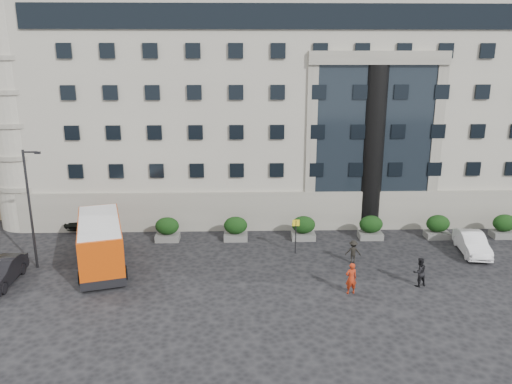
# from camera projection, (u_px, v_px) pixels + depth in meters

# --- Properties ---
(ground) EXTENTS (120.00, 120.00, 0.00)m
(ground) POSITION_uv_depth(u_px,v_px,m) (215.00, 285.00, 30.75)
(ground) COLOR black
(ground) RESTS_ON ground
(civic_building) EXTENTS (44.00, 24.00, 18.00)m
(civic_building) POSITION_uv_depth(u_px,v_px,m) (285.00, 103.00, 49.68)
(civic_building) COLOR #A09B8D
(civic_building) RESTS_ON ground
(entrance_column) EXTENTS (1.80, 1.80, 13.00)m
(entrance_column) POSITION_uv_depth(u_px,v_px,m) (372.00, 150.00, 39.24)
(entrance_column) COLOR black
(entrance_column) RESTS_ON ground
(apartment_far) EXTENTS (13.00, 13.00, 22.00)m
(apartment_far) POSITION_uv_depth(u_px,v_px,m) (17.00, 76.00, 63.69)
(apartment_far) COLOR #7F674A
(apartment_far) RESTS_ON ground
(hedge_a) EXTENTS (1.80, 1.26, 1.84)m
(hedge_a) POSITION_uv_depth(u_px,v_px,m) (167.00, 229.00, 37.91)
(hedge_a) COLOR #575754
(hedge_a) RESTS_ON ground
(hedge_b) EXTENTS (1.80, 1.26, 1.84)m
(hedge_b) POSITION_uv_depth(u_px,v_px,m) (236.00, 228.00, 38.04)
(hedge_b) COLOR #575754
(hedge_b) RESTS_ON ground
(hedge_c) EXTENTS (1.80, 1.26, 1.84)m
(hedge_c) POSITION_uv_depth(u_px,v_px,m) (303.00, 228.00, 38.18)
(hedge_c) COLOR #575754
(hedge_c) RESTS_ON ground
(hedge_d) EXTENTS (1.80, 1.26, 1.84)m
(hedge_d) POSITION_uv_depth(u_px,v_px,m) (371.00, 227.00, 38.31)
(hedge_d) COLOR #575754
(hedge_d) RESTS_ON ground
(hedge_e) EXTENTS (1.80, 1.26, 1.84)m
(hedge_e) POSITION_uv_depth(u_px,v_px,m) (438.00, 226.00, 38.45)
(hedge_e) COLOR #575754
(hedge_e) RESTS_ON ground
(hedge_f) EXTENTS (1.80, 1.26, 1.84)m
(hedge_f) POSITION_uv_depth(u_px,v_px,m) (504.00, 226.00, 38.59)
(hedge_f) COLOR #575754
(hedge_f) RESTS_ON ground
(street_lamp) EXTENTS (1.16, 0.18, 8.00)m
(street_lamp) POSITION_uv_depth(u_px,v_px,m) (31.00, 205.00, 32.15)
(street_lamp) COLOR #262628
(street_lamp) RESTS_ON ground
(bus_stop_sign) EXTENTS (0.50, 0.08, 2.52)m
(bus_stop_sign) POSITION_uv_depth(u_px,v_px,m) (296.00, 230.00, 35.24)
(bus_stop_sign) COLOR #262628
(bus_stop_sign) RESTS_ON ground
(minibus) EXTENTS (4.75, 8.20, 3.24)m
(minibus) POSITION_uv_depth(u_px,v_px,m) (100.00, 242.00, 33.01)
(minibus) COLOR #BF3F09
(minibus) RESTS_ON ground
(red_truck) EXTENTS (3.43, 5.46, 2.73)m
(red_truck) POSITION_uv_depth(u_px,v_px,m) (84.00, 200.00, 43.86)
(red_truck) COLOR maroon
(red_truck) RESTS_ON ground
(parked_car_b) EXTENTS (1.78, 4.79, 1.56)m
(parked_car_b) POSITION_uv_depth(u_px,v_px,m) (0.00, 272.00, 30.72)
(parked_car_b) COLOR black
(parked_car_b) RESTS_ON ground
(parked_car_c) EXTENTS (2.04, 4.34, 1.22)m
(parked_car_c) POSITION_uv_depth(u_px,v_px,m) (57.00, 217.00, 41.78)
(parked_car_c) COLOR black
(parked_car_c) RESTS_ON ground
(parked_car_d) EXTENTS (2.95, 5.77, 1.56)m
(parked_car_d) POSITION_uv_depth(u_px,v_px,m) (85.00, 214.00, 41.92)
(parked_car_d) COLOR black
(parked_car_d) RESTS_ON ground
(white_taxi) EXTENTS (2.16, 4.72, 1.50)m
(white_taxi) POSITION_uv_depth(u_px,v_px,m) (472.00, 243.00, 35.54)
(white_taxi) COLOR white
(white_taxi) RESTS_ON ground
(pedestrian_a) EXTENTS (0.79, 0.60, 1.94)m
(pedestrian_a) POSITION_uv_depth(u_px,v_px,m) (351.00, 278.00, 29.49)
(pedestrian_a) COLOR #A12710
(pedestrian_a) RESTS_ON ground
(pedestrian_b) EXTENTS (1.07, 0.95, 1.84)m
(pedestrian_b) POSITION_uv_depth(u_px,v_px,m) (419.00, 272.00, 30.47)
(pedestrian_b) COLOR black
(pedestrian_b) RESTS_ON ground
(pedestrian_c) EXTENTS (1.11, 0.73, 1.60)m
(pedestrian_c) POSITION_uv_depth(u_px,v_px,m) (353.00, 252.00, 33.91)
(pedestrian_c) COLOR black
(pedestrian_c) RESTS_ON ground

